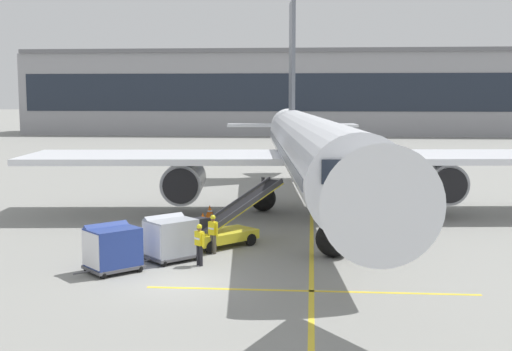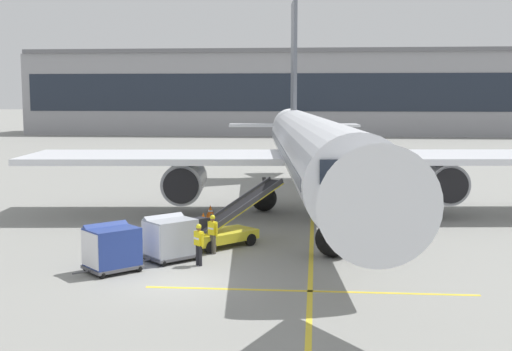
{
  "view_description": "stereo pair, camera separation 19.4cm",
  "coord_description": "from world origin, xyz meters",
  "px_view_note": "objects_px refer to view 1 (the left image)",
  "views": [
    {
      "loc": [
        5.01,
        -24.31,
        7.0
      ],
      "look_at": [
        2.37,
        7.62,
        3.18
      ],
      "focal_mm": 47.48,
      "sensor_mm": 36.0,
      "label": 1
    },
    {
      "loc": [
        5.2,
        -24.29,
        7.0
      ],
      "look_at": [
        2.37,
        7.62,
        3.18
      ],
      "focal_mm": 47.48,
      "sensor_mm": 36.0,
      "label": 2
    }
  ],
  "objects_px": {
    "ground_crew_by_loader": "(199,242)",
    "safety_cone_wingtip": "(203,219)",
    "belt_loader": "(225,228)",
    "parked_airplane": "(311,149)",
    "ground_crew_marshaller": "(213,232)",
    "baggage_cart_second": "(112,247)",
    "safety_cone_engine_keepout": "(210,212)",
    "ground_crew_by_carts": "(172,232)",
    "baggage_cart_lead": "(170,237)"
  },
  "relations": [
    {
      "from": "safety_cone_engine_keepout",
      "to": "baggage_cart_second",
      "type": "bearing_deg",
      "value": -100.09
    },
    {
      "from": "baggage_cart_lead",
      "to": "safety_cone_wingtip",
      "type": "bearing_deg",
      "value": 88.77
    },
    {
      "from": "belt_loader",
      "to": "baggage_cart_lead",
      "type": "xyz_separation_m",
      "value": [
        -1.95,
        -2.99,
        0.14
      ]
    },
    {
      "from": "ground_crew_by_carts",
      "to": "safety_cone_wingtip",
      "type": "distance_m",
      "value": 6.55
    },
    {
      "from": "safety_cone_wingtip",
      "to": "ground_crew_by_carts",
      "type": "bearing_deg",
      "value": -92.86
    },
    {
      "from": "belt_loader",
      "to": "ground_crew_by_loader",
      "type": "height_order",
      "value": "belt_loader"
    },
    {
      "from": "baggage_cart_second",
      "to": "ground_crew_marshaller",
      "type": "xyz_separation_m",
      "value": [
        3.55,
        3.39,
        -0.0
      ]
    },
    {
      "from": "baggage_cart_lead",
      "to": "baggage_cart_second",
      "type": "distance_m",
      "value": 2.79
    },
    {
      "from": "ground_crew_by_loader",
      "to": "safety_cone_engine_keepout",
      "type": "xyz_separation_m",
      "value": [
        -1.19,
        10.63,
        -0.62
      ]
    },
    {
      "from": "ground_crew_by_loader",
      "to": "safety_cone_engine_keepout",
      "type": "bearing_deg",
      "value": 96.38
    },
    {
      "from": "ground_crew_marshaller",
      "to": "safety_cone_wingtip",
      "type": "distance_m",
      "value": 6.46
    },
    {
      "from": "baggage_cart_lead",
      "to": "safety_cone_engine_keepout",
      "type": "distance_m",
      "value": 9.86
    },
    {
      "from": "ground_crew_by_loader",
      "to": "baggage_cart_lead",
      "type": "bearing_deg",
      "value": 150.54
    },
    {
      "from": "belt_loader",
      "to": "ground_crew_by_carts",
      "type": "distance_m",
      "value": 2.83
    },
    {
      "from": "ground_crew_by_loader",
      "to": "safety_cone_wingtip",
      "type": "bearing_deg",
      "value": 98.29
    },
    {
      "from": "safety_cone_engine_keepout",
      "to": "safety_cone_wingtip",
      "type": "bearing_deg",
      "value": -90.94
    },
    {
      "from": "parked_airplane",
      "to": "ground_crew_marshaller",
      "type": "distance_m",
      "value": 11.83
    },
    {
      "from": "ground_crew_by_carts",
      "to": "baggage_cart_lead",
      "type": "bearing_deg",
      "value": -81.72
    },
    {
      "from": "baggage_cart_second",
      "to": "ground_crew_marshaller",
      "type": "relative_size",
      "value": 1.46
    },
    {
      "from": "parked_airplane",
      "to": "belt_loader",
      "type": "bearing_deg",
      "value": -113.64
    },
    {
      "from": "baggage_cart_lead",
      "to": "baggage_cart_second",
      "type": "bearing_deg",
      "value": -133.26
    },
    {
      "from": "belt_loader",
      "to": "ground_crew_marshaller",
      "type": "distance_m",
      "value": 1.66
    },
    {
      "from": "safety_cone_engine_keepout",
      "to": "safety_cone_wingtip",
      "type": "xyz_separation_m",
      "value": [
        -0.04,
        -2.22,
        -0.02
      ]
    },
    {
      "from": "parked_airplane",
      "to": "baggage_cart_lead",
      "type": "distance_m",
      "value": 13.69
    },
    {
      "from": "baggage_cart_second",
      "to": "ground_crew_marshaller",
      "type": "distance_m",
      "value": 4.91
    },
    {
      "from": "safety_cone_engine_keepout",
      "to": "ground_crew_marshaller",
      "type": "bearing_deg",
      "value": -80.39
    },
    {
      "from": "safety_cone_wingtip",
      "to": "parked_airplane",
      "type": "bearing_deg",
      "value": 37.47
    },
    {
      "from": "baggage_cart_second",
      "to": "safety_cone_wingtip",
      "type": "bearing_deg",
      "value": 77.86
    },
    {
      "from": "belt_loader",
      "to": "safety_cone_wingtip",
      "type": "bearing_deg",
      "value": 111.13
    },
    {
      "from": "ground_crew_marshaller",
      "to": "safety_cone_wingtip",
      "type": "relative_size",
      "value": 2.34
    },
    {
      "from": "ground_crew_marshaller",
      "to": "baggage_cart_lead",
      "type": "bearing_deg",
      "value": -140.24
    },
    {
      "from": "ground_crew_by_loader",
      "to": "ground_crew_by_carts",
      "type": "bearing_deg",
      "value": 129.31
    },
    {
      "from": "parked_airplane",
      "to": "belt_loader",
      "type": "height_order",
      "value": "parked_airplane"
    },
    {
      "from": "belt_loader",
      "to": "parked_airplane",
      "type": "bearing_deg",
      "value": 66.36
    },
    {
      "from": "baggage_cart_lead",
      "to": "ground_crew_marshaller",
      "type": "distance_m",
      "value": 2.13
    },
    {
      "from": "parked_airplane",
      "to": "baggage_cart_second",
      "type": "relative_size",
      "value": 16.99
    },
    {
      "from": "parked_airplane",
      "to": "ground_crew_by_loader",
      "type": "height_order",
      "value": "parked_airplane"
    },
    {
      "from": "ground_crew_by_carts",
      "to": "safety_cone_wingtip",
      "type": "xyz_separation_m",
      "value": [
        0.33,
        6.51,
        -0.64
      ]
    },
    {
      "from": "baggage_cart_second",
      "to": "ground_crew_by_carts",
      "type": "relative_size",
      "value": 1.46
    },
    {
      "from": "parked_airplane",
      "to": "baggage_cart_second",
      "type": "distance_m",
      "value": 16.33
    },
    {
      "from": "parked_airplane",
      "to": "ground_crew_marshaller",
      "type": "height_order",
      "value": "parked_airplane"
    },
    {
      "from": "baggage_cart_lead",
      "to": "ground_crew_by_carts",
      "type": "xyz_separation_m",
      "value": [
        -0.16,
        1.11,
        -0.0
      ]
    },
    {
      "from": "belt_loader",
      "to": "baggage_cart_lead",
      "type": "distance_m",
      "value": 3.57
    },
    {
      "from": "safety_cone_engine_keepout",
      "to": "safety_cone_wingtip",
      "type": "relative_size",
      "value": 1.05
    },
    {
      "from": "ground_crew_by_carts",
      "to": "baggage_cart_second",
      "type": "bearing_deg",
      "value": -119.14
    },
    {
      "from": "ground_crew_marshaller",
      "to": "baggage_cart_second",
      "type": "bearing_deg",
      "value": -136.28
    },
    {
      "from": "baggage_cart_second",
      "to": "ground_crew_by_carts",
      "type": "distance_m",
      "value": 3.6
    },
    {
      "from": "safety_cone_engine_keepout",
      "to": "belt_loader",
      "type": "bearing_deg",
      "value": -75.65
    },
    {
      "from": "safety_cone_wingtip",
      "to": "baggage_cart_second",
      "type": "bearing_deg",
      "value": -102.14
    },
    {
      "from": "ground_crew_by_loader",
      "to": "safety_cone_engine_keepout",
      "type": "distance_m",
      "value": 10.71
    }
  ]
}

